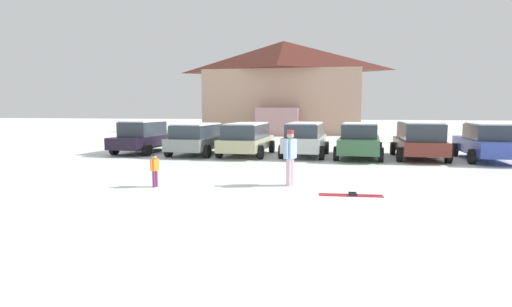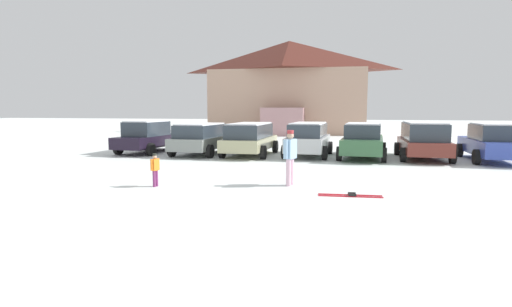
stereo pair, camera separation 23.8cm
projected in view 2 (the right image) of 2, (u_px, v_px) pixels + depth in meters
name	position (u px, v px, depth m)	size (l,w,h in m)	color
ground	(185.00, 236.00, 7.25)	(160.00, 160.00, 0.00)	white
ski_lodge	(289.00, 87.00, 38.05)	(14.75, 9.34, 8.68)	tan
parked_black_sedan	(148.00, 137.00, 21.02)	(2.34, 4.63, 1.69)	black
parked_grey_wagon	(201.00, 138.00, 20.04)	(2.38, 4.17, 1.57)	gray
parked_beige_suv	(250.00, 138.00, 19.74)	(2.30, 4.71, 1.60)	tan
parked_silver_wagon	(308.00, 138.00, 19.30)	(2.26, 4.21, 1.64)	#B7BABC
parked_green_coupe	(363.00, 140.00, 18.67)	(2.43, 4.87, 1.65)	#35613D
parked_maroon_van	(423.00, 139.00, 18.21)	(2.31, 4.48, 1.70)	maroon
parked_blue_hatchback	(494.00, 142.00, 17.45)	(2.37, 4.73, 1.67)	#3548A4
skier_child_in_orange_jacket	(155.00, 168.00, 11.79)	(0.20, 0.36, 0.99)	#762E63
skier_adult_in_blue_parka	(290.00, 154.00, 11.89)	(0.37, 0.58, 1.67)	#DDB0C5
pair_of_skis	(351.00, 195.00, 10.55)	(1.68, 0.39, 0.08)	red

